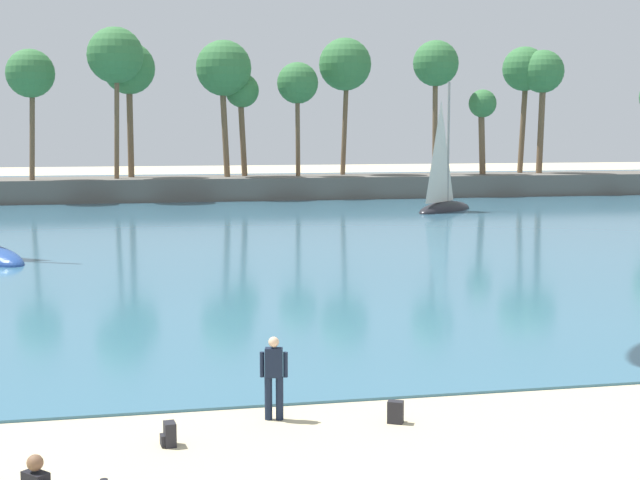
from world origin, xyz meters
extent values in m
cube|color=#386B84|center=(0.00, 56.56, 0.03)|extent=(220.00, 95.80, 0.06)
cube|color=#605B54|center=(0.00, 64.46, 0.90)|extent=(111.62, 6.00, 1.80)
cylinder|color=brown|center=(13.63, 65.98, 6.32)|extent=(0.82, 0.68, 9.06)
sphere|color=#38753D|center=(13.63, 65.98, 10.85)|extent=(4.30, 4.30, 4.30)
cylinder|color=brown|center=(30.53, 64.78, 6.10)|extent=(0.63, 0.64, 8.61)
sphere|color=#38753D|center=(30.53, 64.78, 10.40)|extent=(3.62, 3.62, 3.62)
cylinder|color=brown|center=(5.02, 65.31, 5.21)|extent=(0.76, 0.47, 6.84)
sphere|color=#38753D|center=(5.02, 65.31, 8.63)|extent=(2.72, 2.72, 2.72)
cylinder|color=brown|center=(3.50, 64.50, 6.06)|extent=(0.78, 0.78, 8.55)
sphere|color=#38753D|center=(3.50, 64.50, 10.33)|extent=(4.36, 4.36, 4.36)
cylinder|color=brown|center=(24.92, 64.07, 4.73)|extent=(0.63, 0.85, 5.90)
sphere|color=#38753D|center=(24.92, 64.07, 7.67)|extent=(2.32, 2.32, 2.32)
cylinder|color=brown|center=(9.33, 64.20, 5.51)|extent=(0.48, 0.74, 7.42)
sphere|color=#38753D|center=(9.33, 64.20, 9.21)|extent=(3.29, 3.29, 3.29)
cylinder|color=brown|center=(-10.95, 62.87, 5.73)|extent=(0.64, 0.73, 7.88)
sphere|color=#38753D|center=(-10.95, 62.87, 9.66)|extent=(3.57, 3.57, 3.57)
cylinder|color=brown|center=(21.05, 64.80, 6.38)|extent=(0.44, 0.63, 9.16)
sphere|color=#38753D|center=(21.05, 64.80, 10.95)|extent=(3.78, 3.78, 3.78)
cylinder|color=brown|center=(29.38, 65.91, 6.24)|extent=(0.93, 0.71, 8.90)
sphere|color=#38753D|center=(29.38, 65.91, 10.67)|extent=(3.77, 3.77, 3.77)
cylinder|color=brown|center=(-3.80, 65.20, 6.04)|extent=(0.49, 0.64, 8.48)
sphere|color=#38753D|center=(-3.80, 65.20, 10.28)|extent=(4.05, 4.05, 4.05)
cylinder|color=brown|center=(-4.79, 63.19, 6.45)|extent=(0.61, 0.86, 9.31)
sphere|color=#38753D|center=(-4.79, 63.19, 11.10)|extent=(4.22, 4.22, 4.22)
sphere|color=brown|center=(-5.54, 1.90, 1.56)|extent=(0.21, 0.21, 0.21)
cylinder|color=#141E33|center=(-1.68, 7.85, 0.43)|extent=(0.15, 0.15, 0.86)
cylinder|color=#141E33|center=(-1.47, 7.80, 0.43)|extent=(0.15, 0.15, 0.86)
cube|color=#141E33|center=(-1.58, 7.82, 1.15)|extent=(0.38, 0.27, 0.58)
sphere|color=beige|center=(-1.58, 7.82, 1.56)|extent=(0.21, 0.21, 0.21)
cylinder|color=#141E33|center=(-1.80, 7.87, 1.11)|extent=(0.09, 0.09, 0.50)
cylinder|color=#141E33|center=(-1.35, 7.77, 1.11)|extent=(0.09, 0.09, 0.50)
cube|color=#232328|center=(-3.66, 6.69, 0.22)|extent=(0.23, 0.32, 0.44)
cube|color=#232328|center=(-3.79, 6.68, 0.12)|extent=(0.10, 0.23, 0.20)
cube|color=#232328|center=(0.70, 7.12, 0.22)|extent=(0.36, 0.31, 0.44)
cube|color=#232328|center=(0.76, 7.23, 0.12)|extent=(0.23, 0.17, 0.20)
ellipsoid|color=black|center=(16.97, 50.48, 0.06)|extent=(6.00, 5.83, 1.29)
cylinder|color=gray|center=(17.21, 50.71, 4.73)|extent=(0.19, 0.19, 8.05)
pyramid|color=silver|center=(16.41, 49.95, 4.12)|extent=(2.23, 2.13, 6.84)
camera|label=1|loc=(-4.36, -9.86, 5.73)|focal=52.54mm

